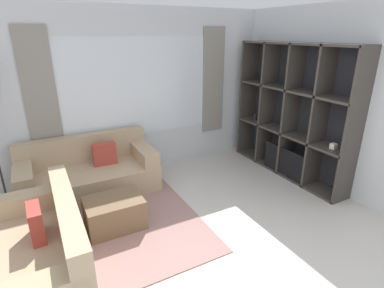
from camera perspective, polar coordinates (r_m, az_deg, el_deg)
name	(u,v)px	position (r m, az deg, el deg)	size (l,w,h in m)	color
ground_plane	(246,281)	(3.28, 10.30, -24.36)	(16.00, 16.00, 0.00)	beige
wall_back	(137,93)	(5.13, -10.35, 9.59)	(5.86, 0.11, 2.70)	silver
wall_right	(311,96)	(5.19, 21.75, 8.51)	(0.07, 4.21, 2.70)	silver
area_rug	(91,233)	(4.00, -18.72, -15.70)	(2.67, 2.21, 0.01)	gray
shelving_unit	(293,114)	(5.21, 18.61, 5.48)	(0.39, 2.28, 2.16)	#232328
couch_main	(90,174)	(4.79, -18.92, -5.43)	(1.93, 0.91, 0.82)	tan
couch_side	(39,255)	(3.39, -27.20, -18.28)	(0.91, 1.71, 0.82)	tan
ottoman	(114,213)	(3.93, -14.55, -12.62)	(0.69, 0.52, 0.39)	brown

